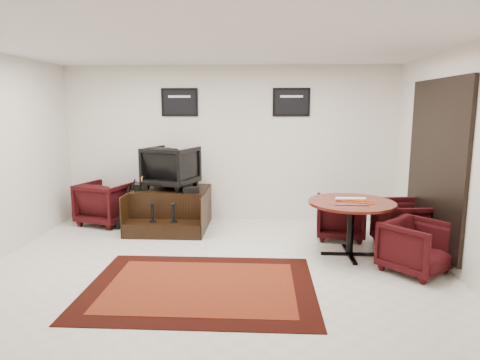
% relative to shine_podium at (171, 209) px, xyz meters
% --- Properties ---
extents(ground, '(6.00, 6.00, 0.00)m').
position_rel_shine_podium_xyz_m(ground, '(0.99, -1.91, -0.31)').
color(ground, white).
rests_on(ground, ground).
extents(room_shell, '(6.02, 5.02, 2.81)m').
position_rel_shine_podium_xyz_m(room_shell, '(1.40, -1.79, 1.48)').
color(room_shell, silver).
rests_on(room_shell, ground).
extents(area_rug, '(2.64, 1.98, 0.01)m').
position_rel_shine_podium_xyz_m(area_rug, '(0.88, -2.50, -0.30)').
color(area_rug, black).
rests_on(area_rug, ground).
extents(shine_podium, '(1.29, 1.33, 0.66)m').
position_rel_shine_podium_xyz_m(shine_podium, '(0.00, 0.00, 0.00)').
color(shine_podium, black).
rests_on(shine_podium, ground).
extents(shine_chair, '(0.99, 0.95, 0.81)m').
position_rel_shine_podium_xyz_m(shine_chair, '(0.00, 0.14, 0.76)').
color(shine_chair, black).
rests_on(shine_chair, shine_podium).
extents(shoes_pair, '(0.29, 0.34, 0.11)m').
position_rel_shine_podium_xyz_m(shoes_pair, '(-0.49, -0.04, 0.41)').
color(shoes_pair, black).
rests_on(shoes_pair, shine_podium).
extents(polish_kit, '(0.28, 0.21, 0.09)m').
position_rel_shine_podium_xyz_m(polish_kit, '(0.41, -0.25, 0.40)').
color(polish_kit, black).
rests_on(polish_kit, shine_podium).
extents(umbrella_black, '(0.29, 0.11, 0.78)m').
position_rel_shine_podium_xyz_m(umbrella_black, '(-0.77, -0.21, 0.08)').
color(umbrella_black, black).
rests_on(umbrella_black, ground).
extents(umbrella_hooked, '(0.33, 0.12, 0.89)m').
position_rel_shine_podium_xyz_m(umbrella_hooked, '(-0.72, -0.09, 0.14)').
color(umbrella_hooked, black).
rests_on(umbrella_hooked, ground).
extents(armchair_side, '(1.00, 0.97, 0.83)m').
position_rel_shine_podium_xyz_m(armchair_side, '(-1.20, 0.14, 0.11)').
color(armchair_side, black).
rests_on(armchair_side, ground).
extents(meeting_table, '(1.19, 1.19, 0.78)m').
position_rel_shine_podium_xyz_m(meeting_table, '(2.83, -1.31, 0.38)').
color(meeting_table, '#4C120A').
rests_on(meeting_table, ground).
extents(table_chair_back, '(0.80, 0.76, 0.75)m').
position_rel_shine_podium_xyz_m(table_chair_back, '(2.83, -0.48, 0.07)').
color(table_chair_back, black).
rests_on(table_chair_back, ground).
extents(table_chair_window, '(0.81, 0.85, 0.80)m').
position_rel_shine_podium_xyz_m(table_chair_window, '(3.71, -0.97, 0.09)').
color(table_chair_window, black).
rests_on(table_chair_window, ground).
extents(table_chair_corner, '(0.98, 0.97, 0.73)m').
position_rel_shine_podium_xyz_m(table_chair_corner, '(3.53, -1.90, 0.06)').
color(table_chair_corner, black).
rests_on(table_chair_corner, ground).
extents(paper_roll, '(0.42, 0.06, 0.05)m').
position_rel_shine_podium_xyz_m(paper_roll, '(2.82, -1.26, 0.50)').
color(paper_roll, white).
rests_on(paper_roll, meeting_table).
extents(table_clutter, '(0.57, 0.34, 0.01)m').
position_rel_shine_podium_xyz_m(table_clutter, '(2.87, -1.39, 0.48)').
color(table_clutter, '#F45D0D').
rests_on(table_clutter, meeting_table).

